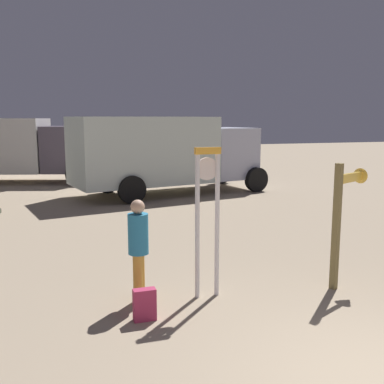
% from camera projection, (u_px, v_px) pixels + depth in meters
% --- Properties ---
extents(standing_clock, '(0.40, 0.10, 2.28)m').
position_uv_depth(standing_clock, '(207.00, 210.00, 6.75)').
color(standing_clock, silver).
rests_on(standing_clock, ground_plane).
extents(arrow_sign, '(0.96, 0.58, 2.01)m').
position_uv_depth(arrow_sign, '(348.00, 201.00, 7.27)').
color(arrow_sign, olive).
rests_on(arrow_sign, ground_plane).
extents(person_near_clock, '(0.30, 0.30, 1.55)m').
position_uv_depth(person_near_clock, '(138.00, 246.00, 6.58)').
color(person_near_clock, gold).
rests_on(person_near_clock, ground_plane).
extents(backpack, '(0.30, 0.18, 0.44)m').
position_uv_depth(backpack, '(144.00, 305.00, 6.10)').
color(backpack, '#B23054').
rests_on(backpack, ground_plane).
extents(box_truck_near, '(7.22, 3.83, 2.74)m').
position_uv_depth(box_truck_near, '(163.00, 151.00, 16.11)').
color(box_truck_near, silver).
rests_on(box_truck_near, ground_plane).
extents(box_truck_far, '(7.05, 4.06, 2.69)m').
position_uv_depth(box_truck_far, '(7.00, 147.00, 19.09)').
color(box_truck_far, silver).
rests_on(box_truck_far, ground_plane).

